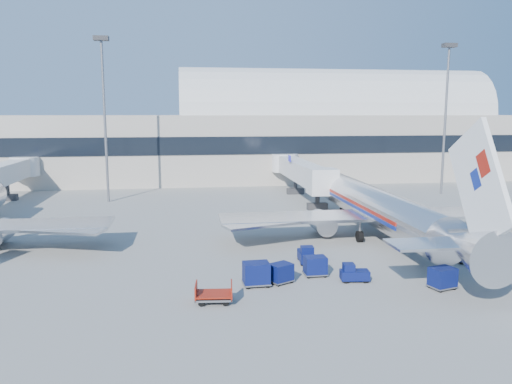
{
  "coord_description": "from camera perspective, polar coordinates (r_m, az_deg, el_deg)",
  "views": [
    {
      "loc": [
        -9.07,
        -41.52,
        12.27
      ],
      "look_at": [
        -2.36,
        6.0,
        4.73
      ],
      "focal_mm": 35.0,
      "sensor_mm": 36.0,
      "label": 1
    }
  ],
  "objects": [
    {
      "name": "tug_left",
      "position": [
        41.89,
        5.75,
        -7.16
      ],
      "size": [
        1.33,
        2.41,
        1.52
      ],
      "rotation": [
        0.0,
        0.0,
        1.5
      ],
      "color": "#091249",
      "rests_on": "ground"
    },
    {
      "name": "tug_right",
      "position": [
        45.26,
        23.39,
        -6.61
      ],
      "size": [
        2.71,
        2.07,
        1.58
      ],
      "rotation": [
        0.0,
        0.0,
        -0.41
      ],
      "color": "#091249",
      "rests_on": "ground"
    },
    {
      "name": "airliner_main",
      "position": [
        50.69,
        14.23,
        -1.97
      ],
      "size": [
        32.0,
        37.26,
        12.07
      ],
      "color": "silver",
      "rests_on": "ground"
    },
    {
      "name": "cart_train_a",
      "position": [
        38.71,
        6.79,
        -8.35
      ],
      "size": [
        1.75,
        1.35,
        1.52
      ],
      "rotation": [
        0.0,
        0.0,
        0.02
      ],
      "color": "#091249",
      "rests_on": "ground"
    },
    {
      "name": "cart_train_b",
      "position": [
        36.97,
        2.86,
        -9.19
      ],
      "size": [
        2.06,
        1.9,
        1.46
      ],
      "rotation": [
        0.0,
        0.0,
        0.49
      ],
      "color": "#091249",
      "rests_on": "ground"
    },
    {
      "name": "cart_open_red",
      "position": [
        33.51,
        -4.78,
        -11.73
      ],
      "size": [
        2.57,
        1.92,
        0.65
      ],
      "rotation": [
        0.0,
        0.0,
        -0.09
      ],
      "color": "slate",
      "rests_on": "ground"
    },
    {
      "name": "cart_train_c",
      "position": [
        36.3,
        0.04,
        -9.29
      ],
      "size": [
        2.02,
        1.57,
        1.72
      ],
      "rotation": [
        0.0,
        0.0,
        0.04
      ],
      "color": "#091249",
      "rests_on": "ground"
    },
    {
      "name": "jetbridge_mid",
      "position": [
        77.08,
        -27.18,
        1.73
      ],
      "size": [
        4.4,
        27.5,
        6.25
      ],
      "color": "silver",
      "rests_on": "ground"
    },
    {
      "name": "barrier_mid",
      "position": [
        54.37,
        26.27,
        -4.57
      ],
      "size": [
        3.0,
        0.55,
        0.9
      ],
      "primitive_type": "cube",
      "color": "#9E9E96",
      "rests_on": "ground"
    },
    {
      "name": "mast_west",
      "position": [
        72.39,
        -17.01,
        10.54
      ],
      "size": [
        2.0,
        1.2,
        22.6
      ],
      "color": "slate",
      "rests_on": "ground"
    },
    {
      "name": "cart_solo_near",
      "position": [
        38.08,
        20.54,
        -9.15
      ],
      "size": [
        2.06,
        1.78,
        1.55
      ],
      "rotation": [
        0.0,
        0.0,
        0.28
      ],
      "color": "#091249",
      "rests_on": "ground"
    },
    {
      "name": "mast_east",
      "position": [
        81.53,
        20.94,
        10.12
      ],
      "size": [
        2.0,
        1.2,
        22.6
      ],
      "color": "slate",
      "rests_on": "ground"
    },
    {
      "name": "tug_lead",
      "position": [
        38.0,
        11.08,
        -9.1
      ],
      "size": [
        2.19,
        1.26,
        1.36
      ],
      "rotation": [
        0.0,
        0.0,
        -0.1
      ],
      "color": "#091249",
      "rests_on": "ground"
    },
    {
      "name": "ground",
      "position": [
        44.23,
        4.15,
        -7.2
      ],
      "size": [
        260.0,
        260.0,
        0.0
      ],
      "primitive_type": "plane",
      "color": "gray",
      "rests_on": "ground"
    },
    {
      "name": "terminal",
      "position": [
        97.7,
        -10.75,
        5.99
      ],
      "size": [
        170.0,
        28.15,
        21.0
      ],
      "color": "#B2AA9E",
      "rests_on": "ground"
    },
    {
      "name": "jetbridge_near",
      "position": [
        74.69,
        4.92,
        2.48
      ],
      "size": [
        4.4,
        27.5,
        6.25
      ],
      "color": "silver",
      "rests_on": "ground"
    },
    {
      "name": "barrier_near",
      "position": [
        52.6,
        23.29,
        -4.8
      ],
      "size": [
        3.0,
        0.55,
        0.9
      ],
      "primitive_type": "cube",
      "color": "#9E9E96",
      "rests_on": "ground"
    }
  ]
}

